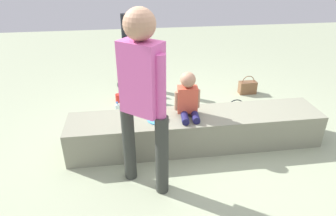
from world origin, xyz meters
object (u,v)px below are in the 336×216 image
(child_seated, at_px, (188,97))
(party_cup_red, at_px, (119,98))
(cake_plate, at_px, (158,118))
(water_bottle_far_side, at_px, (155,90))
(handbag_black_leather, at_px, (235,113))
(handbag_brown_canvas, at_px, (248,87))
(gift_bag, at_px, (155,96))
(adult_standing, at_px, (142,90))
(water_bottle_near_gift, at_px, (117,109))

(child_seated, xyz_separation_m, party_cup_red, (-0.77, 1.22, -0.53))
(cake_plate, distance_m, water_bottle_far_side, 1.43)
(handbag_black_leather, height_order, handbag_brown_canvas, handbag_black_leather)
(gift_bag, height_order, handbag_brown_canvas, gift_bag)
(adult_standing, relative_size, cake_plate, 7.12)
(adult_standing, xyz_separation_m, water_bottle_near_gift, (-0.28, 1.41, -0.88))
(cake_plate, xyz_separation_m, handbag_brown_canvas, (1.53, 1.30, -0.30))
(child_seated, bearing_deg, cake_plate, -169.43)
(adult_standing, distance_m, handbag_black_leather, 1.82)
(cake_plate, bearing_deg, water_bottle_near_gift, 116.79)
(cake_plate, bearing_deg, child_seated, 10.57)
(child_seated, bearing_deg, handbag_black_leather, 31.77)
(adult_standing, relative_size, handbag_black_leather, 5.30)
(child_seated, distance_m, cake_plate, 0.38)
(child_seated, xyz_separation_m, water_bottle_far_side, (-0.22, 1.33, -0.50))
(adult_standing, bearing_deg, handbag_brown_canvas, 46.86)
(cake_plate, bearing_deg, party_cup_red, 109.00)
(water_bottle_far_side, xyz_separation_m, handbag_brown_canvas, (1.42, -0.10, 0.01))
(child_seated, relative_size, party_cup_red, 4.20)
(gift_bag, bearing_deg, adult_standing, -99.06)
(handbag_black_leather, bearing_deg, gift_bag, 150.01)
(water_bottle_far_side, xyz_separation_m, handbag_black_leather, (0.94, -0.88, 0.01))
(adult_standing, relative_size, party_cup_red, 13.89)
(cake_plate, xyz_separation_m, handbag_black_leather, (1.05, 0.51, -0.30))
(water_bottle_near_gift, relative_size, handbag_brown_canvas, 0.63)
(water_bottle_near_gift, bearing_deg, child_seated, -46.91)
(child_seated, xyz_separation_m, handbag_black_leather, (0.73, 0.45, -0.49))
(cake_plate, distance_m, party_cup_red, 1.40)
(cake_plate, distance_m, handbag_black_leather, 1.21)
(adult_standing, bearing_deg, party_cup_red, 98.44)
(adult_standing, height_order, water_bottle_near_gift, adult_standing)
(party_cup_red, relative_size, handbag_brown_canvas, 0.40)
(adult_standing, xyz_separation_m, gift_bag, (0.25, 1.59, -0.82))
(gift_bag, height_order, water_bottle_far_side, gift_bag)
(cake_plate, height_order, water_bottle_far_side, cake_plate)
(party_cup_red, xyz_separation_m, handbag_brown_canvas, (1.97, 0.02, 0.04))
(water_bottle_near_gift, xyz_separation_m, party_cup_red, (0.01, 0.39, -0.03))
(gift_bag, relative_size, party_cup_red, 2.93)
(cake_plate, relative_size, handbag_black_leather, 0.74)
(adult_standing, height_order, water_bottle_far_side, adult_standing)
(child_seated, bearing_deg, gift_bag, 103.73)
(cake_plate, distance_m, handbag_brown_canvas, 2.03)
(water_bottle_far_side, distance_m, handbag_black_leather, 1.29)
(adult_standing, distance_m, water_bottle_near_gift, 1.69)
(adult_standing, distance_m, gift_bag, 1.81)
(party_cup_red, xyz_separation_m, handbag_black_leather, (1.49, -0.77, 0.04))
(water_bottle_far_side, xyz_separation_m, party_cup_red, (-0.55, -0.11, -0.03))
(gift_bag, relative_size, handbag_brown_canvas, 1.17)
(handbag_black_leather, xyz_separation_m, handbag_brown_canvas, (0.48, 0.79, -0.00))
(gift_bag, distance_m, handbag_black_leather, 1.12)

